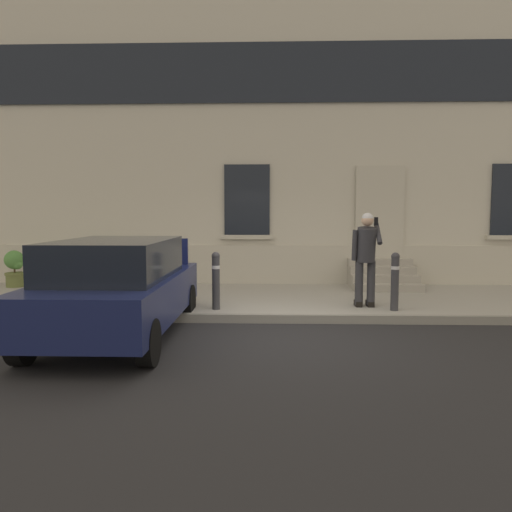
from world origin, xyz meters
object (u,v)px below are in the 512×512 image
bollard_near_person (395,279)px  bollard_far_left (216,278)px  hatchback_car_navy (119,286)px  planter_cream (97,267)px  planter_olive (15,268)px  person_on_phone (366,253)px

bollard_near_person → bollard_far_left: bearing=180.0°
bollard_near_person → hatchback_car_navy: bearing=-161.9°
hatchback_car_navy → planter_cream: size_ratio=4.74×
planter_olive → planter_cream: size_ratio=1.00×
person_on_phone → planter_cream: bearing=153.3°
hatchback_car_navy → planter_cream: 4.66m
person_on_phone → planter_olive: 8.10m
hatchback_car_navy → person_on_phone: person_on_phone is taller
bollard_near_person → planter_olive: size_ratio=1.22×
bollard_near_person → planter_cream: bearing=156.4°
bollard_near_person → planter_cream: size_ratio=1.22×
bollard_far_left → planter_cream: bollard_far_left is taller
planter_cream → hatchback_car_navy: bearing=-66.3°
bollard_far_left → planter_olive: (-5.03, 2.52, -0.11)m
hatchback_car_navy → person_on_phone: size_ratio=2.33×
bollard_near_person → planter_cream: (-6.38, 2.79, -0.11)m
bollard_near_person → person_on_phone: 0.70m
planter_cream → person_on_phone: bearing=-23.0°
bollard_far_left → planter_olive: bearing=153.4°
planter_cream → planter_olive: bearing=-171.8°
planter_olive → planter_cream: bearing=8.2°
bollard_far_left → bollard_near_person: bearing=0.0°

